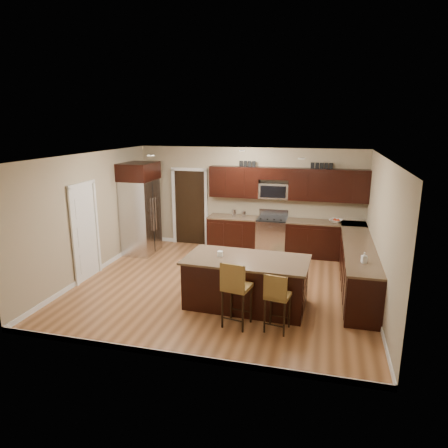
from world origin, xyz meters
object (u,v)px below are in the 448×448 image
(refrigerator, at_px, (140,208))
(range, at_px, (272,235))
(stool_mid, at_px, (235,287))
(island, at_px, (246,284))
(stool_right, at_px, (277,296))

(refrigerator, bearing_deg, range, 13.63)
(stool_mid, relative_size, refrigerator, 0.49)
(island, relative_size, stool_right, 2.27)
(range, relative_size, stool_right, 1.10)
(refrigerator, bearing_deg, stool_right, -39.60)
(island, height_order, stool_mid, stool_mid)
(range, height_order, stool_mid, stool_mid)
(refrigerator, bearing_deg, stool_mid, -45.07)
(stool_right, height_order, refrigerator, refrigerator)
(range, relative_size, stool_mid, 0.97)
(stool_mid, xyz_separation_m, refrigerator, (-3.25, 3.26, 0.49))
(stool_right, xyz_separation_m, refrigerator, (-3.93, 3.25, 0.57))
(stool_mid, xyz_separation_m, stool_right, (0.68, 0.01, -0.08))
(range, distance_m, island, 3.22)
(stool_mid, distance_m, refrigerator, 4.63)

